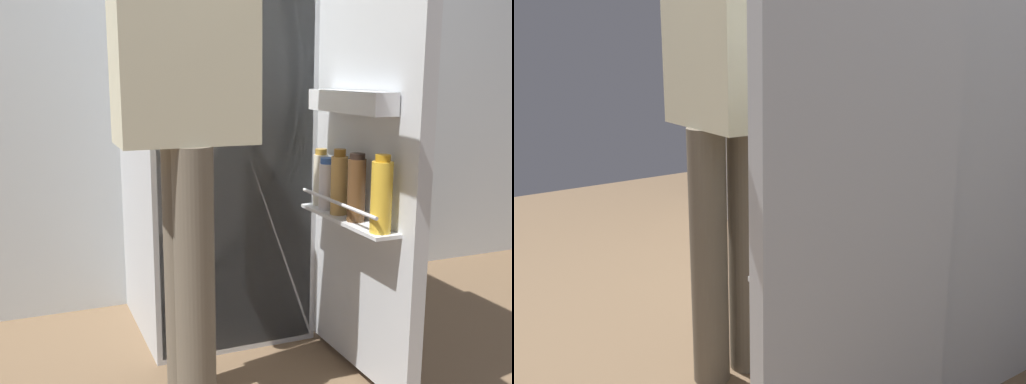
{
  "view_description": "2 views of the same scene",
  "coord_description": "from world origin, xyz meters",
  "views": [
    {
      "loc": [
        -0.73,
        -1.73,
        1.05
      ],
      "look_at": [
        -0.03,
        -0.01,
        0.67
      ],
      "focal_mm": 41.7,
      "sensor_mm": 36.0,
      "label": 1
    },
    {
      "loc": [
        1.36,
        -1.06,
        1.13
      ],
      "look_at": [
        0.04,
        -0.11,
        0.71
      ],
      "focal_mm": 43.9,
      "sensor_mm": 36.0,
      "label": 2
    }
  ],
  "objects": [
    {
      "name": "refrigerator",
      "position": [
        0.03,
        0.52,
        0.86
      ],
      "size": [
        0.69,
        1.25,
        1.73
      ],
      "color": "silver",
      "rests_on": "ground_plane"
    },
    {
      "name": "kitchen_wall",
      "position": [
        0.0,
        0.94,
        1.22
      ],
      "size": [
        4.4,
        0.1,
        2.43
      ],
      "primitive_type": "cube",
      "color": "silver",
      "rests_on": "ground_plane"
    },
    {
      "name": "person",
      "position": [
        -0.26,
        -0.05,
        1.01
      ],
      "size": [
        0.52,
        0.72,
        1.69
      ],
      "color": "#665B4C",
      "rests_on": "ground_plane"
    }
  ]
}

